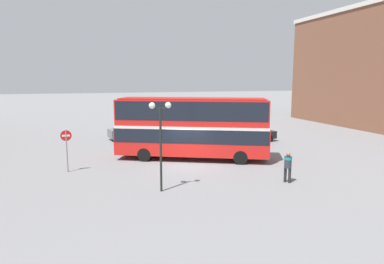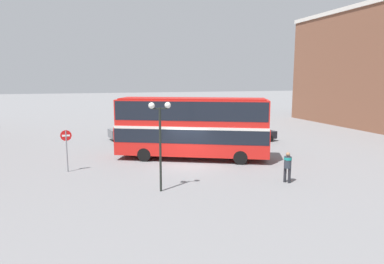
{
  "view_description": "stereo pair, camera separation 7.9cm",
  "coord_description": "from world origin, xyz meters",
  "px_view_note": "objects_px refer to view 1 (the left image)",
  "views": [
    {
      "loc": [
        -6.56,
        -21.89,
        5.94
      ],
      "look_at": [
        0.77,
        1.68,
        2.03
      ],
      "focal_mm": 32.0,
      "sensor_mm": 36.0,
      "label": 1
    },
    {
      "loc": [
        -6.49,
        -21.92,
        5.94
      ],
      "look_at": [
        0.77,
        1.68,
        2.03
      ],
      "focal_mm": 32.0,
      "sensor_mm": 36.0,
      "label": 2
    }
  ],
  "objects_px": {
    "pedestrian_foreground": "(288,164)",
    "street_lamp_twin_globe": "(160,127)",
    "parked_car_kerb_near": "(132,131)",
    "parked_car_kerb_far": "(253,134)",
    "double_decker_bus": "(192,125)",
    "no_entry_sign": "(66,144)"
  },
  "relations": [
    {
      "from": "double_decker_bus",
      "to": "parked_car_kerb_far",
      "type": "xyz_separation_m",
      "value": [
        7.56,
        4.98,
        -1.84
      ]
    },
    {
      "from": "pedestrian_foreground",
      "to": "street_lamp_twin_globe",
      "type": "distance_m",
      "value": 7.64
    },
    {
      "from": "no_entry_sign",
      "to": "street_lamp_twin_globe",
      "type": "bearing_deg",
      "value": -48.12
    },
    {
      "from": "parked_car_kerb_near",
      "to": "no_entry_sign",
      "type": "height_order",
      "value": "no_entry_sign"
    },
    {
      "from": "no_entry_sign",
      "to": "parked_car_kerb_near",
      "type": "bearing_deg",
      "value": 63.01
    },
    {
      "from": "parked_car_kerb_near",
      "to": "street_lamp_twin_globe",
      "type": "xyz_separation_m",
      "value": [
        -0.55,
        -16.19,
        2.63
      ]
    },
    {
      "from": "pedestrian_foreground",
      "to": "parked_car_kerb_near",
      "type": "distance_m",
      "value": 18.11
    },
    {
      "from": "pedestrian_foreground",
      "to": "parked_car_kerb_near",
      "type": "relative_size",
      "value": 0.39
    },
    {
      "from": "parked_car_kerb_near",
      "to": "no_entry_sign",
      "type": "distance_m",
      "value": 12.07
    },
    {
      "from": "parked_car_kerb_near",
      "to": "street_lamp_twin_globe",
      "type": "height_order",
      "value": "street_lamp_twin_globe"
    },
    {
      "from": "parked_car_kerb_near",
      "to": "parked_car_kerb_far",
      "type": "relative_size",
      "value": 1.04
    },
    {
      "from": "double_decker_bus",
      "to": "no_entry_sign",
      "type": "height_order",
      "value": "double_decker_bus"
    },
    {
      "from": "no_entry_sign",
      "to": "double_decker_bus",
      "type": "bearing_deg",
      "value": 6.51
    },
    {
      "from": "double_decker_bus",
      "to": "no_entry_sign",
      "type": "bearing_deg",
      "value": -148.8
    },
    {
      "from": "double_decker_bus",
      "to": "parked_car_kerb_far",
      "type": "distance_m",
      "value": 9.24
    },
    {
      "from": "street_lamp_twin_globe",
      "to": "pedestrian_foreground",
      "type": "bearing_deg",
      "value": -5.01
    },
    {
      "from": "pedestrian_foreground",
      "to": "street_lamp_twin_globe",
      "type": "height_order",
      "value": "street_lamp_twin_globe"
    },
    {
      "from": "parked_car_kerb_far",
      "to": "street_lamp_twin_globe",
      "type": "bearing_deg",
      "value": -145.29
    },
    {
      "from": "parked_car_kerb_far",
      "to": "street_lamp_twin_globe",
      "type": "distance_m",
      "value": 16.28
    },
    {
      "from": "double_decker_bus",
      "to": "parked_car_kerb_far",
      "type": "relative_size",
      "value": 2.53
    },
    {
      "from": "parked_car_kerb_near",
      "to": "street_lamp_twin_globe",
      "type": "distance_m",
      "value": 16.41
    },
    {
      "from": "double_decker_bus",
      "to": "pedestrian_foreground",
      "type": "distance_m",
      "value": 8.06
    }
  ]
}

